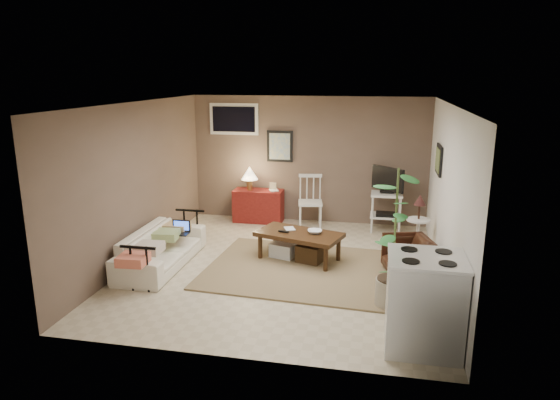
% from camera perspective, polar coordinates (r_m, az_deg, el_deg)
% --- Properties ---
extents(floor, '(5.00, 5.00, 0.00)m').
position_cam_1_polar(floor, '(7.50, 0.36, -7.67)').
color(floor, '#C1B293').
rests_on(floor, ground).
extents(art_back, '(0.50, 0.03, 0.60)m').
position_cam_1_polar(art_back, '(9.59, -0.02, 6.16)').
color(art_back, black).
extents(art_right, '(0.03, 0.60, 0.45)m').
position_cam_1_polar(art_right, '(8.03, 17.70, 4.41)').
color(art_right, black).
extents(window, '(0.96, 0.03, 0.60)m').
position_cam_1_polar(window, '(9.75, -5.28, 9.19)').
color(window, silver).
extents(rug, '(2.87, 2.35, 0.03)m').
position_cam_1_polar(rug, '(7.39, 2.52, -7.91)').
color(rug, olive).
rests_on(rug, floor).
extents(coffee_table, '(1.40, 1.00, 0.48)m').
position_cam_1_polar(coffee_table, '(7.66, 2.13, -5.05)').
color(coffee_table, '#3B2110').
rests_on(coffee_table, floor).
extents(sofa, '(0.55, 1.88, 0.73)m').
position_cam_1_polar(sofa, '(7.65, -13.45, -4.70)').
color(sofa, white).
rests_on(sofa, floor).
extents(sofa_pillows, '(0.36, 1.78, 0.13)m').
position_cam_1_polar(sofa_pillows, '(7.42, -13.86, -4.64)').
color(sofa_pillows, beige).
rests_on(sofa_pillows, sofa).
extents(sofa_end_rails, '(0.50, 1.87, 0.63)m').
position_cam_1_polar(sofa_end_rails, '(7.63, -12.68, -5.13)').
color(sofa_end_rails, black).
rests_on(sofa_end_rails, floor).
extents(laptop, '(0.29, 0.21, 0.20)m').
position_cam_1_polar(laptop, '(7.83, -11.31, -3.32)').
color(laptop, black).
rests_on(laptop, sofa).
extents(red_console, '(0.94, 0.42, 1.09)m').
position_cam_1_polar(red_console, '(9.65, -2.58, -0.30)').
color(red_console, maroon).
rests_on(red_console, floor).
extents(spindle_chair, '(0.50, 0.50, 0.97)m').
position_cam_1_polar(spindle_chair, '(9.34, 3.48, -0.32)').
color(spindle_chair, silver).
rests_on(spindle_chair, floor).
extents(tv_stand, '(0.56, 0.51, 1.18)m').
position_cam_1_polar(tv_stand, '(9.21, 12.09, 0.27)').
color(tv_stand, silver).
rests_on(tv_stand, floor).
extents(side_table, '(0.37, 0.37, 0.99)m').
position_cam_1_polar(side_table, '(8.08, 15.57, -2.00)').
color(side_table, silver).
rests_on(side_table, floor).
extents(armchair, '(0.71, 0.73, 0.62)m').
position_cam_1_polar(armchair, '(7.37, 14.36, -5.98)').
color(armchair, black).
rests_on(armchair, floor).
extents(potted_plant, '(0.44, 0.44, 1.77)m').
position_cam_1_polar(potted_plant, '(6.13, 12.99, -3.79)').
color(potted_plant, gray).
rests_on(potted_plant, floor).
extents(stove, '(0.78, 0.73, 1.02)m').
position_cam_1_polar(stove, '(5.47, 16.15, -11.17)').
color(stove, silver).
rests_on(stove, floor).
extents(bowl, '(0.22, 0.08, 0.22)m').
position_cam_1_polar(bowl, '(7.55, 4.01, -3.03)').
color(bowl, '#3B2110').
rests_on(bowl, coffee_table).
extents(book_table, '(0.14, 0.07, 0.20)m').
position_cam_1_polar(book_table, '(7.71, 0.57, -2.67)').
color(book_table, '#3B2110').
rests_on(book_table, coffee_table).
extents(book_console, '(0.15, 0.08, 0.21)m').
position_cam_1_polar(book_console, '(9.47, -1.18, 1.65)').
color(book_console, '#3B2110').
rests_on(book_console, red_console).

